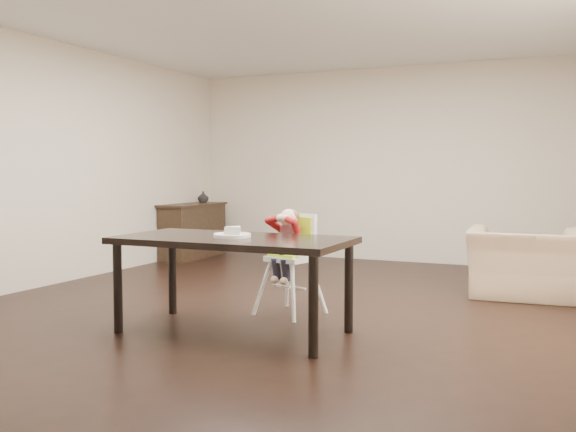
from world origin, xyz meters
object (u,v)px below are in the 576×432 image
armchair (524,251)px  sideboard (193,230)px  dining_table (233,247)px  high_chair (292,240)px

armchair → sideboard: bearing=-16.8°
dining_table → armchair: armchair is taller
dining_table → armchair: bearing=51.1°
sideboard → high_chair: bearing=-44.9°
dining_table → armchair: (1.96, 2.42, -0.21)m
armchair → sideboard: armchair is taller
armchair → sideboard: (-4.62, 1.16, -0.06)m
high_chair → sideboard: high_chair is taller
high_chair → armchair: (1.81, 1.63, -0.19)m
high_chair → sideboard: bearing=150.3°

